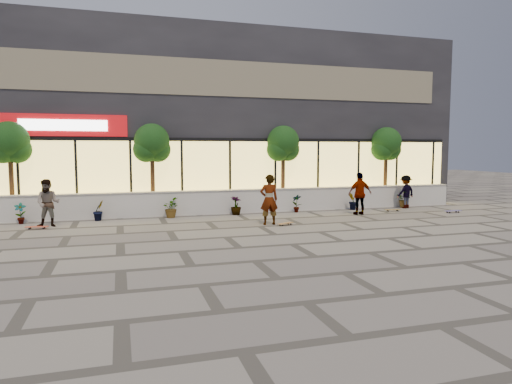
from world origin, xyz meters
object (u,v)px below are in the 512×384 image
object	(u,v)px
tree_west	(10,145)
skater_center	(269,200)
tree_midwest	(152,145)
skateboard_center	(285,223)
skateboard_left	(37,227)
skateboard_right_far	(453,211)
skater_right_far	(406,192)
skater_left	(48,203)
tree_mideast	(283,146)
skater_right_near	(360,194)
skateboard_right_near	(393,210)
tree_east	(386,146)

from	to	relation	value
tree_west	skater_center	distance (m)	10.50
tree_midwest	skateboard_center	distance (m)	6.94
skateboard_left	skateboard_right_far	world-z (taller)	skateboard_right_far
tree_midwest	tree_west	bearing A→B (deg)	180.00
tree_midwest	skateboard_left	size ratio (longest dim) A/B	4.94
tree_midwest	skater_center	bearing A→B (deg)	-45.93
skater_right_far	skateboard_right_far	bearing A→B (deg)	104.25
skater_center	skateboard_left	world-z (taller)	skater_center
skater_left	skateboard_center	xyz separation A→B (m)	(8.37, -2.17, -0.80)
skateboard_right_far	tree_mideast	bearing A→B (deg)	149.97
skater_right_near	skateboard_left	distance (m)	12.76
tree_mideast	skateboard_right_near	bearing A→B (deg)	-26.37
tree_midwest	skater_center	xyz separation A→B (m)	(3.95, -4.09, -2.04)
tree_midwest	skater_left	distance (m)	4.96
tree_mideast	skateboard_right_far	bearing A→B (deg)	-26.59
tree_mideast	skateboard_right_far	size ratio (longest dim) A/B	4.70
skater_center	skater_right_near	distance (m)	4.74
skateboard_right_far	tree_midwest	bearing A→B (deg)	161.67
tree_mideast	skateboard_right_far	distance (m)	8.14
tree_west	tree_midwest	distance (m)	5.50
tree_mideast	skater_center	xyz separation A→B (m)	(-2.05, -4.09, -2.04)
skater_right_near	tree_midwest	bearing A→B (deg)	-17.18
skater_left	skateboard_right_near	size ratio (longest dim) A/B	2.31
skater_right_far	skateboard_right_far	distance (m)	2.38
skateboard_center	skateboard_left	xyz separation A→B (m)	(-8.71, 1.77, 0.01)
tree_west	tree_mideast	world-z (taller)	same
tree_west	skater_center	bearing A→B (deg)	-23.37
skateboard_right_near	skateboard_right_far	world-z (taller)	skateboard_right_far
skater_left	tree_midwest	bearing A→B (deg)	39.75
skateboard_center	skateboard_right_near	xyz separation A→B (m)	(6.01, 2.18, 0.00)
skater_center	skater_left	bearing A→B (deg)	-9.36
skater_right_near	skateboard_center	world-z (taller)	skater_right_near
tree_mideast	skater_left	bearing A→B (deg)	-167.18
tree_east	skateboard_right_near	distance (m)	3.80
skateboard_center	skateboard_right_far	world-z (taller)	skateboard_right_far
skater_right_far	tree_midwest	bearing A→B (deg)	-20.56
tree_west	skateboard_right_far	world-z (taller)	tree_west
tree_west	skateboard_right_near	xyz separation A→B (m)	(16.00, -2.23, -2.91)
skateboard_right_near	skateboard_right_far	size ratio (longest dim) A/B	0.90
skateboard_center	skateboard_right_far	distance (m)	8.37
tree_east	skateboard_right_near	bearing A→B (deg)	-114.14
skater_right_near	skateboard_right_far	distance (m)	4.42
tree_east	skater_left	distance (m)	15.69
skater_center	tree_west	bearing A→B (deg)	-19.54
skateboard_center	skater_right_near	bearing A→B (deg)	-3.73
tree_mideast	skateboard_left	world-z (taller)	tree_mideast
skateboard_right_far	skater_center	bearing A→B (deg)	-179.04
skater_left	skateboard_center	world-z (taller)	skater_left
skater_right_near	skateboard_right_far	bearing A→B (deg)	172.30
tree_west	tree_mideast	size ratio (longest dim) A/B	1.00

